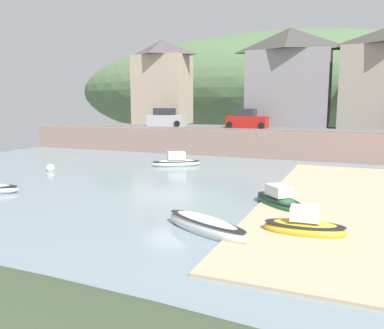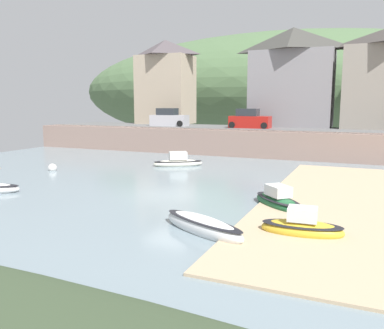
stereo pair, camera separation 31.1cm
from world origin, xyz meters
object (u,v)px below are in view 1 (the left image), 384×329
(fishing_boat_green, at_px, (304,227))
(waterfront_building_left, at_px, (162,82))
(parked_car_near_slipway, at_px, (166,119))
(mooring_buoy, at_px, (50,168))
(sailboat_white_hull, at_px, (205,226))
(waterfront_building_right, at_px, (383,78))
(parked_car_by_wall, at_px, (247,120))
(waterfront_building_centre, at_px, (289,77))
(rowboat_small_beached, at_px, (279,200))
(sailboat_tall_mast, at_px, (176,162))

(fishing_boat_green, bearing_deg, waterfront_building_left, 121.41)
(parked_car_near_slipway, xyz_separation_m, mooring_buoy, (-0.94, -17.17, -3.01))
(sailboat_white_hull, bearing_deg, parked_car_near_slipway, 144.84)
(waterfront_building_right, bearing_deg, parked_car_by_wall, -160.13)
(mooring_buoy, bearing_deg, waterfront_building_centre, 58.23)
(rowboat_small_beached, relative_size, mooring_buoy, 5.19)
(parked_car_by_wall, bearing_deg, mooring_buoy, -119.82)
(parked_car_by_wall, xyz_separation_m, mooring_buoy, (-10.11, -17.17, -3.01))
(waterfront_building_right, xyz_separation_m, rowboat_small_beached, (-5.26, -25.37, -7.04))
(rowboat_small_beached, xyz_separation_m, sailboat_white_hull, (-1.84, -5.05, -0.02))
(rowboat_small_beached, relative_size, parked_car_by_wall, 0.80)
(sailboat_white_hull, bearing_deg, parked_car_by_wall, 127.25)
(sailboat_tall_mast, height_order, sailboat_white_hull, sailboat_tall_mast)
(waterfront_building_right, distance_m, rowboat_small_beached, 26.85)
(waterfront_building_centre, height_order, parked_car_near_slipway, waterfront_building_centre)
(waterfront_building_centre, distance_m, mooring_buoy, 26.57)
(waterfront_building_left, height_order, sailboat_white_hull, waterfront_building_left)
(waterfront_building_left, distance_m, sailboat_white_hull, 35.69)
(parked_car_near_slipway, bearing_deg, sailboat_white_hull, -63.60)
(parked_car_near_slipway, relative_size, mooring_buoy, 6.58)
(parked_car_near_slipway, bearing_deg, sailboat_tall_mast, -63.01)
(sailboat_white_hull, bearing_deg, waterfront_building_centre, 119.42)
(fishing_boat_green, bearing_deg, waterfront_building_centre, 96.80)
(waterfront_building_left, height_order, sailboat_tall_mast, waterfront_building_left)
(waterfront_building_right, relative_size, rowboat_small_beached, 2.95)
(fishing_boat_green, height_order, sailboat_white_hull, fishing_boat_green)
(waterfront_building_left, relative_size, mooring_buoy, 15.77)
(waterfront_building_left, xyz_separation_m, waterfront_building_right, (24.31, 0.00, -0.16))
(waterfront_building_centre, distance_m, parked_car_by_wall, 7.16)
(waterfront_building_left, relative_size, rowboat_small_beached, 3.04)
(waterfront_building_left, height_order, waterfront_building_centre, waterfront_building_centre)
(waterfront_building_centre, bearing_deg, sailboat_white_hull, -86.16)
(mooring_buoy, bearing_deg, rowboat_small_beached, -12.06)
(rowboat_small_beached, height_order, parked_car_by_wall, parked_car_by_wall)
(rowboat_small_beached, bearing_deg, sailboat_white_hull, -63.83)
(waterfront_building_right, height_order, fishing_boat_green, waterfront_building_right)
(waterfront_building_right, xyz_separation_m, mooring_buoy, (-22.56, -21.67, -7.14))
(rowboat_small_beached, bearing_deg, fishing_boat_green, -20.22)
(fishing_boat_green, relative_size, mooring_buoy, 4.90)
(rowboat_small_beached, xyz_separation_m, parked_car_by_wall, (-7.19, 20.87, 2.91))
(waterfront_building_centre, height_order, rowboat_small_beached, waterfront_building_centre)
(sailboat_tall_mast, distance_m, parked_car_near_slipway, 13.50)
(sailboat_tall_mast, bearing_deg, fishing_boat_green, -83.06)
(sailboat_tall_mast, height_order, parked_car_near_slipway, parked_car_near_slipway)
(waterfront_building_right, distance_m, sailboat_white_hull, 32.02)
(sailboat_white_hull, bearing_deg, fishing_boat_green, 44.82)
(parked_car_near_slipway, distance_m, mooring_buoy, 17.46)
(sailboat_white_hull, distance_m, parked_car_by_wall, 26.63)
(waterfront_building_centre, distance_m, fishing_boat_green, 30.61)
(waterfront_building_centre, xyz_separation_m, sailboat_tall_mast, (-5.91, -15.94, -7.38))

